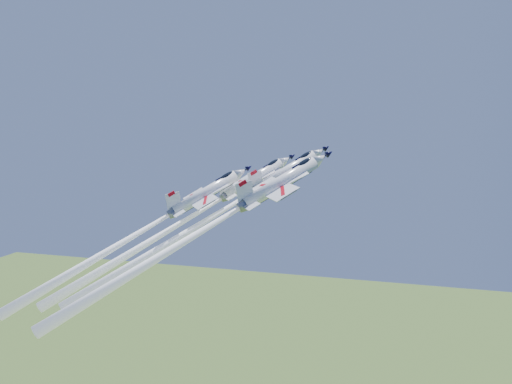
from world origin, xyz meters
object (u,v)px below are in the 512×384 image
(jet_lead, at_px, (211,218))
(jet_slot, at_px, (139,232))
(jet_right, at_px, (202,231))
(jet_left, at_px, (182,222))

(jet_lead, bearing_deg, jet_slot, -102.32)
(jet_right, xyz_separation_m, jet_slot, (-11.67, 2.21, -1.38))
(jet_right, bearing_deg, jet_lead, 152.47)
(jet_left, distance_m, jet_slot, 7.96)
(jet_lead, height_order, jet_left, jet_lead)
(jet_lead, distance_m, jet_left, 6.32)
(jet_lead, relative_size, jet_slot, 1.12)
(jet_lead, height_order, jet_right, jet_lead)
(jet_slot, bearing_deg, jet_right, 41.17)
(jet_lead, distance_m, jet_slot, 11.65)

